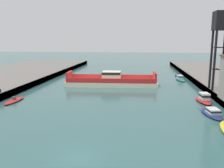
% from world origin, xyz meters
% --- Properties ---
extents(ground_plane, '(400.00, 400.00, 0.00)m').
position_xyz_m(ground_plane, '(0.00, 0.00, 0.00)').
color(ground_plane, '#335B5B').
extents(chain_ferry, '(22.27, 7.66, 3.42)m').
position_xyz_m(chain_ferry, '(-1.18, 36.62, 1.05)').
color(chain_ferry, beige).
rests_on(chain_ferry, ground).
extents(moored_boat_near_left, '(2.43, 6.09, 1.76)m').
position_xyz_m(moored_boat_near_left, '(17.06, 22.30, 0.66)').
color(moored_boat_near_left, red).
rests_on(moored_boat_near_left, ground).
extents(moored_boat_near_right, '(1.83, 5.91, 0.91)m').
position_xyz_m(moored_boat_near_right, '(-16.74, 18.76, 0.22)').
color(moored_boat_near_right, red).
rests_on(moored_boat_near_right, ground).
extents(moored_boat_mid_left, '(2.57, 6.65, 1.38)m').
position_xyz_m(moored_boat_mid_left, '(16.83, 46.07, 0.51)').
color(moored_boat_mid_left, '#237075').
rests_on(moored_boat_mid_left, ground).
extents(moored_boat_mid_right, '(2.24, 6.12, 0.96)m').
position_xyz_m(moored_boat_mid_right, '(17.45, 53.12, 0.24)').
color(moored_boat_mid_right, navy).
rests_on(moored_boat_mid_right, ground).
extents(moored_boat_upstream_a, '(2.82, 6.10, 1.15)m').
position_xyz_m(moored_boat_upstream_a, '(16.30, 14.62, 0.43)').
color(moored_boat_upstream_a, navy).
rests_on(moored_boat_upstream_a, ground).
extents(crane_tower, '(2.94, 2.94, 14.92)m').
position_xyz_m(crane_tower, '(20.79, 27.58, 12.79)').
color(crane_tower, black).
rests_on(crane_tower, quay_right).
extents(bollard_left_far, '(0.32, 0.32, 0.71)m').
position_xyz_m(bollard_left_far, '(-19.98, 19.90, 1.75)').
color(bollard_left_far, black).
rests_on(bollard_left_far, quay_left).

